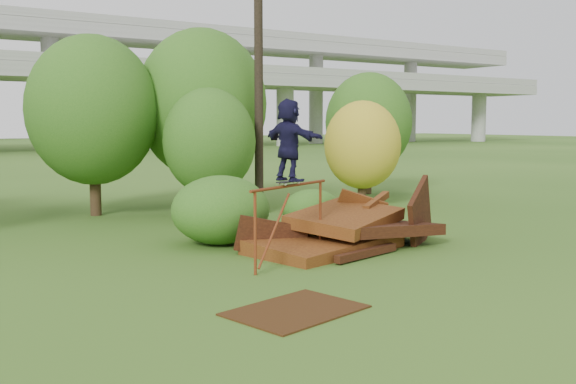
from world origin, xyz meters
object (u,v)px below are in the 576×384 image
utility_pole (259,70)px  scrap_pile (347,231)px  skater (289,140)px  flat_plate (295,310)px

utility_pole → scrap_pile: bearing=-99.8°
scrap_pile → skater: (-2.14, -0.74, 2.24)m
scrap_pile → flat_plate: bearing=-136.7°
skater → flat_plate: skater is taller
scrap_pile → utility_pole: utility_pole is taller
scrap_pile → utility_pole: (1.04, 5.99, 4.26)m
flat_plate → skater: bearing=58.9°
skater → utility_pole: (3.17, 6.73, 2.02)m
scrap_pile → flat_plate: 5.41m
scrap_pile → utility_pole: size_ratio=0.61×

